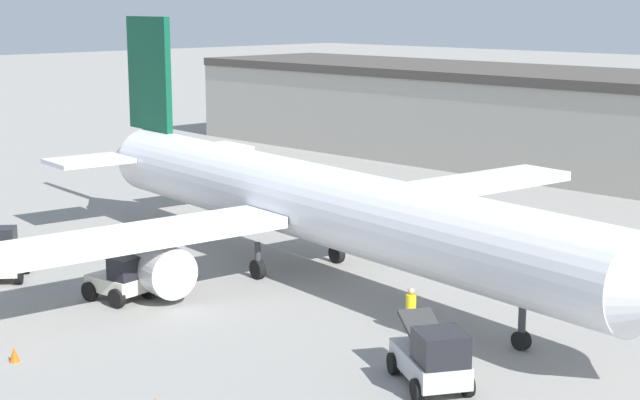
# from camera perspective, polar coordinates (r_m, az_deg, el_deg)

# --- Properties ---
(ground_plane) EXTENTS (400.00, 400.00, 0.00)m
(ground_plane) POSITION_cam_1_polar(r_m,az_deg,el_deg) (44.97, -0.00, -4.57)
(ground_plane) COLOR gray
(airplane) EXTENTS (40.08, 35.73, 11.65)m
(airplane) POSITION_cam_1_polar(r_m,az_deg,el_deg) (44.95, -0.79, -0.11)
(airplane) COLOR white
(airplane) RESTS_ON ground_plane
(ground_crew_worker) EXTENTS (0.40, 0.40, 1.80)m
(ground_crew_worker) POSITION_cam_1_polar(r_m,az_deg,el_deg) (37.49, 5.31, -6.35)
(ground_crew_worker) COLOR #1E2338
(ground_crew_worker) RESTS_ON ground_plane
(baggage_tug) EXTENTS (2.77, 2.37, 1.99)m
(baggage_tug) POSITION_cam_1_polar(r_m,az_deg,el_deg) (42.27, -11.44, -4.52)
(baggage_tug) COLOR beige
(baggage_tug) RESTS_ON ground_plane
(belt_loader_truck) EXTENTS (3.83, 3.30, 2.15)m
(belt_loader_truck) POSITION_cam_1_polar(r_m,az_deg,el_deg) (32.42, 6.57, -9.10)
(belt_loader_truck) COLOR #B2B2B7
(belt_loader_truck) RESTS_ON ground_plane
(pushback_tug) EXTENTS (3.28, 3.21, 2.57)m
(pushback_tug) POSITION_cam_1_polar(r_m,az_deg,el_deg) (46.57, -18.13, -3.12)
(pushback_tug) COLOR beige
(pushback_tug) RESTS_ON ground_plane
(safety_cone_far) EXTENTS (0.36, 0.36, 0.55)m
(safety_cone_far) POSITION_cam_1_polar(r_m,az_deg,el_deg) (36.31, -17.36, -8.56)
(safety_cone_far) COLOR #EF590F
(safety_cone_far) RESTS_ON ground_plane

